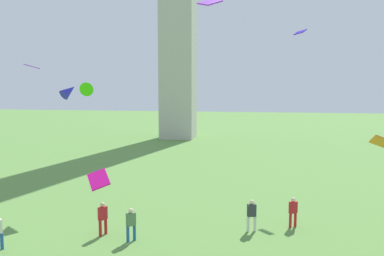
{
  "coord_description": "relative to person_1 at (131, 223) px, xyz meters",
  "views": [
    {
      "loc": [
        2.92,
        -1.95,
        8.1
      ],
      "look_at": [
        -0.22,
        17.0,
        6.04
      ],
      "focal_mm": 37.61,
      "sensor_mm": 36.0,
      "label": 1
    }
  ],
  "objects": [
    {
      "name": "kite_flying_6",
      "position": [
        9.54,
        13.49,
        11.21
      ],
      "size": [
        1.05,
        1.06,
        0.46
      ],
      "rotation": [
        0.0,
        0.0,
        2.42
      ],
      "color": "#250BC1"
    },
    {
      "name": "person_4",
      "position": [
        -1.78,
        0.59,
        0.03
      ],
      "size": [
        0.44,
        0.54,
        1.82
      ],
      "rotation": [
        0.0,
        0.0,
        1.15
      ],
      "color": "red",
      "rests_on": "ground_plane"
    },
    {
      "name": "person_3",
      "position": [
        6.15,
        2.47,
        0.02
      ],
      "size": [
        0.53,
        0.41,
        1.8
      ],
      "rotation": [
        0.0,
        0.0,
        0.34
      ],
      "color": "silver",
      "rests_on": "ground_plane"
    },
    {
      "name": "person_1",
      "position": [
        0.0,
        0.0,
        0.0
      ],
      "size": [
        0.5,
        0.52,
        1.76
      ],
      "rotation": [
        0.0,
        0.0,
        3.97
      ],
      "color": "#235693",
      "rests_on": "ground_plane"
    },
    {
      "name": "person_2",
      "position": [
        8.48,
        3.55,
        -0.02
      ],
      "size": [
        0.51,
        0.49,
        1.73
      ],
      "rotation": [
        0.0,
        0.0,
        0.68
      ],
      "color": "red",
      "rests_on": "ground_plane"
    },
    {
      "name": "kite_flying_4",
      "position": [
        -10.47,
        8.76,
        8.49
      ],
      "size": [
        1.01,
        0.79,
        0.38
      ],
      "rotation": [
        0.0,
        0.0,
        3.02
      ],
      "color": "#9C29E3"
    },
    {
      "name": "kite_flying_3",
      "position": [
        0.05,
        -4.21,
        3.28
      ],
      "size": [
        1.23,
        1.19,
        0.73
      ],
      "rotation": [
        0.0,
        0.0,
        2.17
      ],
      "color": "#CC0D81"
    },
    {
      "name": "kite_flying_7",
      "position": [
        -5.71,
        7.31,
        6.67
      ],
      "size": [
        1.73,
        1.8,
        1.23
      ],
      "rotation": [
        0.0,
        0.0,
        3.84
      ],
      "color": "#3EE408"
    },
    {
      "name": "kite_flying_0",
      "position": [
        3.42,
        5.33,
        12.08
      ],
      "size": [
        1.54,
        1.52,
        0.72
      ],
      "rotation": [
        0.0,
        0.0,
        0.91
      ],
      "color": "purple"
    },
    {
      "name": "kite_flying_1",
      "position": [
        -9.62,
        12.95,
        6.61
      ],
      "size": [
        1.66,
        1.86,
        1.51
      ],
      "rotation": [
        0.0,
        0.0,
        2.57
      ],
      "color": "#2424BE"
    }
  ]
}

